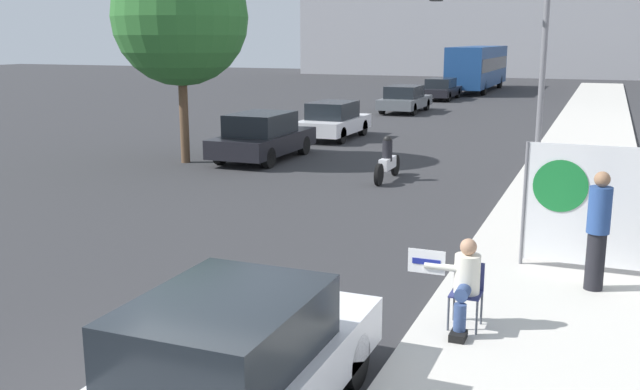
{
  "coord_description": "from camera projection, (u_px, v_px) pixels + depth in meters",
  "views": [
    {
      "loc": [
        3.88,
        -5.68,
        3.9
      ],
      "look_at": [
        -0.42,
        5.0,
        1.35
      ],
      "focal_mm": 40.0,
      "sensor_mm": 36.0,
      "label": 1
    }
  ],
  "objects": [
    {
      "name": "sidewalk_curb",
      "position": [
        580.0,
        179.0,
        19.76
      ],
      "size": [
        3.3,
        90.0,
        0.13
      ],
      "primitive_type": "cube",
      "color": "beige",
      "rests_on": "ground_plane"
    },
    {
      "name": "car_on_road_nearest",
      "position": [
        263.0,
        137.0,
        23.14
      ],
      "size": [
        1.9,
        4.44,
        1.54
      ],
      "color": "black",
      "rests_on": "ground_plane"
    },
    {
      "name": "car_on_road_midblock",
      "position": [
        334.0,
        120.0,
        27.99
      ],
      "size": [
        1.75,
        4.12,
        1.46
      ],
      "color": "silver",
      "rests_on": "ground_plane"
    },
    {
      "name": "car_on_road_far_lane",
      "position": [
        441.0,
        89.0,
        45.78
      ],
      "size": [
        1.78,
        4.73,
        1.37
      ],
      "color": "black",
      "rests_on": "ground_plane"
    },
    {
      "name": "traffic_light_pole",
      "position": [
        503.0,
        29.0,
        19.16
      ],
      "size": [
        3.22,
        2.99,
        5.91
      ],
      "color": "slate",
      "rests_on": "sidewalk_curb"
    },
    {
      "name": "parked_car_curbside",
      "position": [
        232.0,
        364.0,
        7.08
      ],
      "size": [
        1.83,
        4.14,
        1.46
      ],
      "color": "silver",
      "rests_on": "ground_plane"
    },
    {
      "name": "seated_protester",
      "position": [
        464.0,
        282.0,
        9.31
      ],
      "size": [
        0.98,
        0.77,
        1.22
      ],
      "rotation": [
        0.0,
        0.0,
        0.25
      ],
      "color": "#474C56",
      "rests_on": "sidewalk_curb"
    },
    {
      "name": "city_bus_on_road",
      "position": [
        478.0,
        66.0,
        52.86
      ],
      "size": [
        2.52,
        12.31,
        3.27
      ],
      "color": "navy",
      "rests_on": "ground_plane"
    },
    {
      "name": "pedestrian_behind",
      "position": [
        618.0,
        209.0,
        12.59
      ],
      "size": [
        0.34,
        0.34,
        1.6
      ],
      "rotation": [
        0.0,
        0.0,
        0.57
      ],
      "color": "#334775",
      "rests_on": "sidewalk_curb"
    },
    {
      "name": "car_on_road_distant",
      "position": [
        405.0,
        99.0,
        37.95
      ],
      "size": [
        1.88,
        4.63,
        1.42
      ],
      "color": "#565B60",
      "rests_on": "ground_plane"
    },
    {
      "name": "motorcycle_on_road",
      "position": [
        387.0,
        161.0,
        19.8
      ],
      "size": [
        0.28,
        2.2,
        1.27
      ],
      "color": "silver",
      "rests_on": "ground_plane"
    },
    {
      "name": "jogger_on_sidewalk",
      "position": [
        598.0,
        230.0,
        10.73
      ],
      "size": [
        0.34,
        0.34,
        1.84
      ],
      "rotation": [
        0.0,
        0.0,
        3.34
      ],
      "color": "black",
      "rests_on": "sidewalk_curb"
    },
    {
      "name": "protest_banner",
      "position": [
        586.0,
        206.0,
        11.57
      ],
      "size": [
        2.04,
        0.06,
        2.1
      ],
      "color": "slate",
      "rests_on": "sidewalk_curb"
    },
    {
      "name": "street_tree_near_curb",
      "position": [
        180.0,
        17.0,
        21.81
      ],
      "size": [
        4.19,
        4.19,
        6.61
      ],
      "color": "brown",
      "rests_on": "ground_plane"
    }
  ]
}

